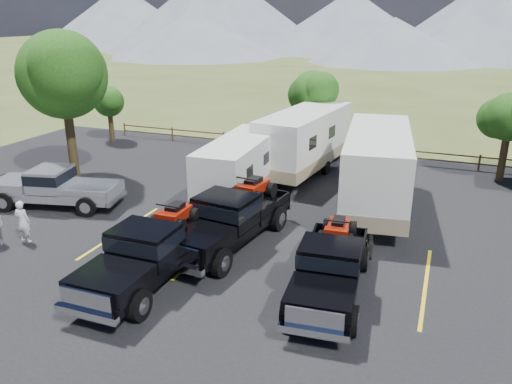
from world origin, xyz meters
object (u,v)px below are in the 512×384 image
(trailer_left, at_px, (240,169))
(trailer_center, at_px, (304,141))
(rig_right, at_px, (331,265))
(trailer_right, at_px, (376,170))
(person_a, at_px, (23,222))
(rig_center, at_px, (230,217))
(pickup_silver, at_px, (55,187))
(tree_big_nw, at_px, (62,75))
(rig_left, at_px, (150,250))

(trailer_left, bearing_deg, trailer_center, 70.05)
(rig_right, distance_m, trailer_right, 7.93)
(trailer_left, xyz_separation_m, person_a, (-6.02, -7.48, -0.69))
(person_a, bearing_deg, trailer_left, -137.05)
(rig_center, relative_size, pickup_silver, 1.10)
(trailer_left, xyz_separation_m, trailer_center, (1.66, 5.28, 0.27))
(pickup_silver, distance_m, person_a, 3.83)
(pickup_silver, bearing_deg, tree_big_nw, -163.64)
(rig_right, distance_m, trailer_center, 12.95)
(tree_big_nw, distance_m, trailer_center, 13.14)
(rig_left, xyz_separation_m, rig_right, (5.83, 1.26, -0.08))
(rig_left, bearing_deg, tree_big_nw, 141.03)
(trailer_center, xyz_separation_m, trailer_right, (4.57, -4.29, 0.08))
(rig_left, relative_size, pickup_silver, 1.02)
(rig_right, bearing_deg, tree_big_nw, 151.93)
(tree_big_nw, relative_size, pickup_silver, 1.22)
(tree_big_nw, relative_size, trailer_right, 0.75)
(trailer_right, height_order, pickup_silver, trailer_right)
(rig_center, bearing_deg, trailer_center, 96.81)
(rig_right, bearing_deg, trailer_left, 125.99)
(tree_big_nw, distance_m, rig_right, 17.61)
(tree_big_nw, bearing_deg, rig_right, -22.87)
(rig_center, distance_m, trailer_left, 4.97)
(tree_big_nw, distance_m, rig_left, 13.38)
(rig_right, distance_m, pickup_silver, 13.90)
(rig_center, xyz_separation_m, trailer_center, (0.08, 9.98, 0.72))
(person_a, bearing_deg, tree_big_nw, -71.49)
(rig_center, bearing_deg, rig_left, -104.69)
(trailer_left, bearing_deg, rig_left, -91.21)
(rig_right, xyz_separation_m, person_a, (-12.04, -0.59, -0.12))
(trailer_center, bearing_deg, rig_right, -63.32)
(trailer_left, relative_size, trailer_center, 0.85)
(trailer_left, relative_size, trailer_right, 0.81)
(tree_big_nw, height_order, trailer_left, tree_big_nw)
(trailer_center, xyz_separation_m, person_a, (-7.68, -12.76, -0.97))
(trailer_left, distance_m, pickup_silver, 8.58)
(tree_big_nw, xyz_separation_m, rig_center, (11.22, -4.42, -4.45))
(pickup_silver, bearing_deg, rig_right, 65.10)
(tree_big_nw, height_order, person_a, tree_big_nw)
(rig_right, bearing_deg, pickup_silver, 162.74)
(trailer_center, relative_size, pickup_silver, 1.56)
(tree_big_nw, distance_m, pickup_silver, 6.25)
(rig_right, relative_size, pickup_silver, 0.96)
(trailer_right, bearing_deg, person_a, -152.61)
(tree_big_nw, xyz_separation_m, pickup_silver, (2.07, -3.70, -4.60))
(tree_big_nw, bearing_deg, rig_left, -38.67)
(pickup_silver, height_order, person_a, pickup_silver)
(rig_left, bearing_deg, rig_right, 11.91)
(rig_left, xyz_separation_m, trailer_center, (1.47, 13.43, 0.77))
(rig_center, relative_size, trailer_right, 0.68)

